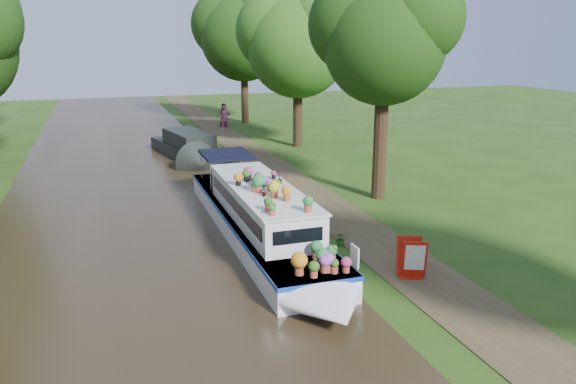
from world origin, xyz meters
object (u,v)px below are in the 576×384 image
Objects in this scene: sandwich_board at (412,259)px; pedestrian_pink at (225,118)px; second_boat at (189,147)px; pedestrian_dark at (225,115)px; plant_boat at (262,217)px.

sandwich_board is 27.27m from pedestrian_pink.
pedestrian_dark reaches higher than second_boat.
pedestrian_pink is (0.79, 27.26, 0.40)m from sandwich_board.
second_boat is 18.54m from sandwich_board.
plant_boat is 5.13m from sandwich_board.
pedestrian_pink is 1.33m from pedestrian_dark.
plant_boat is 24.86m from pedestrian_dark.
plant_boat reaches higher than second_boat.
pedestrian_dark is (4.15, 24.51, 0.06)m from plant_boat.
pedestrian_dark is (4.30, 10.32, 0.31)m from second_boat.
pedestrian_pink is at bearing 112.04° from sandwich_board.
plant_boat is 1.69× the size of second_boat.
sandwich_board is 0.63× the size of pedestrian_dark.
pedestrian_pink is (4.07, 9.01, 0.33)m from second_boat.
second_boat is at bearing -110.84° from pedestrian_pink.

